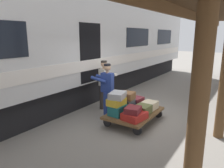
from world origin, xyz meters
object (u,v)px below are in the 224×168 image
object	(u,v)px
suitcase_teal_softside	(118,110)
suitcase_slate_roller	(127,102)
suitcase_navy_fabric	(126,107)
porter_by_door	(104,83)
porter_in_overalls	(107,89)
suitcase_cream_canvas	(150,105)
suitcase_gray_aluminum	(118,95)
train_car	(60,48)
suitcase_red_plastic	(134,116)
suitcase_yellow_case	(117,102)
luggage_cart	(134,113)
suitcase_brown_leather	(127,96)
suitcase_burgundy_valise	(134,101)
suitcase_maroon_trunk	(133,110)
suitcase_olive_duffel	(143,109)

from	to	relation	value
suitcase_teal_softside	suitcase_slate_roller	xyz separation A→B (m)	(-0.03, -0.46, 0.13)
suitcase_navy_fabric	suitcase_slate_roller	bearing A→B (deg)	133.13
suitcase_navy_fabric	porter_by_door	size ratio (longest dim) A/B	0.30
suitcase_navy_fabric	porter_in_overalls	size ratio (longest dim) A/B	0.30
suitcase_cream_canvas	suitcase_gray_aluminum	world-z (taller)	suitcase_gray_aluminum
train_car	suitcase_slate_roller	world-z (taller)	train_car
suitcase_cream_canvas	suitcase_red_plastic	world-z (taller)	suitcase_cream_canvas
suitcase_cream_canvas	suitcase_yellow_case	size ratio (longest dim) A/B	0.87
luggage_cart	suitcase_navy_fabric	distance (m)	0.31
porter_in_overalls	porter_by_door	distance (m)	0.77
suitcase_yellow_case	porter_in_overalls	bearing A→B (deg)	-33.33
suitcase_navy_fabric	suitcase_slate_roller	size ratio (longest dim) A/B	1.40
suitcase_cream_canvas	porter_by_door	xyz separation A→B (m)	(1.71, 0.02, 0.49)
suitcase_brown_leather	suitcase_slate_roller	bearing A→B (deg)	109.83
suitcase_red_plastic	suitcase_gray_aluminum	bearing A→B (deg)	-2.05
luggage_cart	suitcase_yellow_case	xyz separation A→B (m)	(0.31, 0.51, 0.44)
suitcase_burgundy_valise	train_car	bearing A→B (deg)	2.85
suitcase_maroon_trunk	porter_in_overalls	bearing A→B (deg)	-20.54
suitcase_yellow_case	porter_by_door	xyz separation A→B (m)	(1.13, -0.99, 0.21)
suitcase_brown_leather	suitcase_gray_aluminum	world-z (taller)	suitcase_gray_aluminum
luggage_cart	porter_by_door	size ratio (longest dim) A/B	1.07
train_car	suitcase_gray_aluminum	world-z (taller)	train_car
suitcase_slate_roller	porter_by_door	world-z (taller)	porter_by_door
suitcase_red_plastic	suitcase_brown_leather	size ratio (longest dim) A/B	1.50
suitcase_navy_fabric	suitcase_yellow_case	distance (m)	0.59
suitcase_navy_fabric	suitcase_red_plastic	xyz separation A→B (m)	(-0.54, 0.50, -0.01)
suitcase_maroon_trunk	porter_by_door	distance (m)	1.99
suitcase_yellow_case	suitcase_gray_aluminum	distance (m)	0.19
suitcase_teal_softside	suitcase_gray_aluminum	xyz separation A→B (m)	(0.02, -0.02, 0.43)
suitcase_slate_roller	suitcase_yellow_case	size ratio (longest dim) A/B	0.71
train_car	suitcase_cream_canvas	distance (m)	4.02
suitcase_cream_canvas	luggage_cart	bearing A→B (deg)	61.78
suitcase_brown_leather	porter_by_door	world-z (taller)	porter_by_door
suitcase_slate_roller	suitcase_maroon_trunk	distance (m)	0.69
suitcase_slate_roller	porter_by_door	bearing A→B (deg)	-23.30
suitcase_cream_canvas	suitcase_yellow_case	xyz separation A→B (m)	(0.58, 1.01, 0.28)
suitcase_cream_canvas	porter_in_overalls	world-z (taller)	porter_in_overalls
train_car	suitcase_maroon_trunk	distance (m)	4.02
suitcase_teal_softside	suitcase_gray_aluminum	world-z (taller)	suitcase_gray_aluminum
luggage_cart	suitcase_olive_duffel	world-z (taller)	suitcase_olive_duffel
suitcase_burgundy_valise	suitcase_yellow_case	distance (m)	1.04
suitcase_burgundy_valise	suitcase_red_plastic	distance (m)	1.14
luggage_cart	suitcase_cream_canvas	xyz separation A→B (m)	(-0.27, -0.50, 0.16)
suitcase_teal_softside	suitcase_gray_aluminum	size ratio (longest dim) A/B	0.86
suitcase_gray_aluminum	porter_by_door	world-z (taller)	porter_by_door
porter_in_overalls	porter_by_door	bearing A→B (deg)	-48.81
suitcase_slate_roller	suitcase_yellow_case	bearing A→B (deg)	81.25
suitcase_teal_softside	suitcase_gray_aluminum	distance (m)	0.43
suitcase_brown_leather	porter_in_overalls	size ratio (longest dim) A/B	0.25
suitcase_navy_fabric	suitcase_red_plastic	size ratio (longest dim) A/B	0.83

